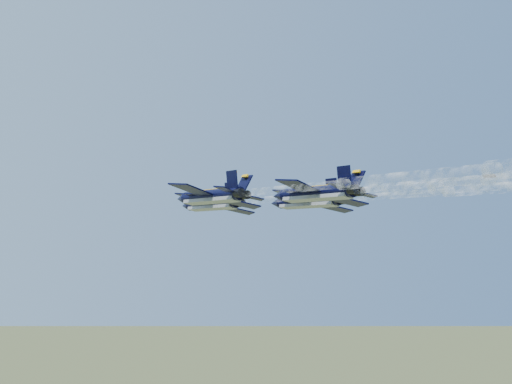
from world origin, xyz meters
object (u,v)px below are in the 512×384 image
jet_left (211,196)px  jet_slot (315,193)px  jet_lead (211,204)px  jet_right (307,201)px

jet_left → jet_slot: (8.09, -10.99, 0.00)m
jet_lead → jet_left: (-7.57, -13.83, 0.00)m
jet_right → jet_slot: (-7.86, -12.69, 0.00)m
jet_right → jet_lead: bearing=121.7°
jet_lead → jet_slot: bearing=-91.7°
jet_right → jet_left: bearing=-176.8°
jet_slot → jet_lead: bearing=88.3°
jet_left → jet_lead: bearing=58.4°
jet_right → jet_slot: 14.93m
jet_lead → jet_left: same height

